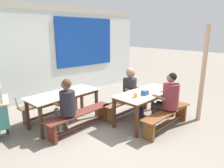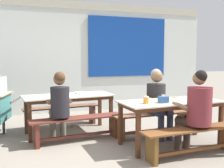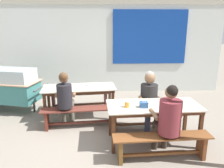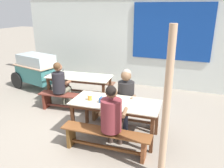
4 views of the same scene
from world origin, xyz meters
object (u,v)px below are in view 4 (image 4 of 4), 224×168
at_px(person_near_front, 112,116).
at_px(soup_bowl, 89,75).
at_px(bench_near_front, 106,138).
at_px(food_cart, 36,69).
at_px(dining_table_near, 115,105).
at_px(wooden_support_post, 166,109).
at_px(tissue_box, 103,100).
at_px(bench_far_back, 88,85).
at_px(bench_near_back, 123,111).
at_px(person_right_near_table, 125,95).
at_px(bench_far_front, 71,100).
at_px(dining_table_far, 79,79).
at_px(condiment_jar, 90,97).
at_px(person_left_back_turned, 60,83).

distance_m(person_near_front, soup_bowl, 2.28).
distance_m(bench_near_front, food_cart, 3.97).
bearing_deg(dining_table_near, wooden_support_post, -37.70).
bearing_deg(tissue_box, bench_far_back, 125.09).
bearing_deg(bench_near_back, person_right_near_table, -44.43).
distance_m(soup_bowl, wooden_support_post, 3.15).
xyz_separation_m(bench_far_front, food_cart, (-1.81, 1.01, 0.35)).
bearing_deg(soup_bowl, food_cart, 169.90).
bearing_deg(dining_table_far, soup_bowl, 24.09).
xyz_separation_m(person_right_near_table, person_near_front, (0.09, -1.00, 0.00)).
bearing_deg(condiment_jar, soup_bowl, 117.65).
height_order(tissue_box, condiment_jar, tissue_box).
height_order(bench_near_front, condiment_jar, condiment_jar).
height_order(dining_table_near, bench_far_front, dining_table_near).
bearing_deg(wooden_support_post, dining_table_near, 142.30).
xyz_separation_m(food_cart, person_right_near_table, (3.26, -1.18, 0.07)).
xyz_separation_m(person_left_back_turned, person_right_near_table, (1.74, -0.20, 0.02)).
bearing_deg(dining_table_near, food_cart, 152.41).
xyz_separation_m(soup_bowl, wooden_support_post, (2.29, -2.14, 0.37)).
xyz_separation_m(person_left_back_turned, person_near_front, (1.84, -1.20, 0.02)).
relative_size(bench_far_back, food_cart, 0.90).
bearing_deg(dining_table_near, tissue_box, -152.58).
bearing_deg(wooden_support_post, condiment_jar, 155.09).
bearing_deg(person_left_back_turned, person_near_front, -33.24).
relative_size(dining_table_near, bench_near_back, 1.10).
relative_size(person_right_near_table, wooden_support_post, 0.55).
relative_size(condiment_jar, wooden_support_post, 0.05).
bearing_deg(bench_far_back, bench_near_back, -39.27).
relative_size(person_left_back_turned, tissue_box, 8.97).
distance_m(dining_table_far, bench_near_back, 1.64).
relative_size(person_right_near_table, soup_bowl, 6.95).
xyz_separation_m(bench_near_front, person_near_front, (0.10, 0.06, 0.42)).
bearing_deg(wooden_support_post, person_near_front, 161.36).
distance_m(bench_far_front, person_near_front, 1.98).
relative_size(bench_far_front, bench_near_front, 1.02).
height_order(food_cart, soup_bowl, food_cart).
distance_m(food_cart, person_near_front, 4.00).
distance_m(person_left_back_turned, condiment_jar, 1.46).
relative_size(dining_table_far, soup_bowl, 9.69).
relative_size(bench_far_front, bench_near_back, 1.05).
distance_m(bench_near_front, person_right_near_table, 1.14).
bearing_deg(dining_table_far, bench_far_front, -84.16).
xyz_separation_m(bench_far_front, person_right_near_table, (1.45, -0.17, 0.42)).
xyz_separation_m(bench_far_back, person_left_back_turned, (-0.18, -1.08, 0.39)).
distance_m(bench_far_front, condiment_jar, 1.30).
xyz_separation_m(bench_near_back, soup_bowl, (-1.21, 0.77, 0.48)).
xyz_separation_m(dining_table_far, tissue_box, (1.27, -1.33, 0.13)).
bearing_deg(person_right_near_table, dining_table_near, -93.34).
xyz_separation_m(person_left_back_turned, wooden_support_post, (2.75, -1.51, 0.45)).
distance_m(dining_table_far, wooden_support_post, 3.27).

